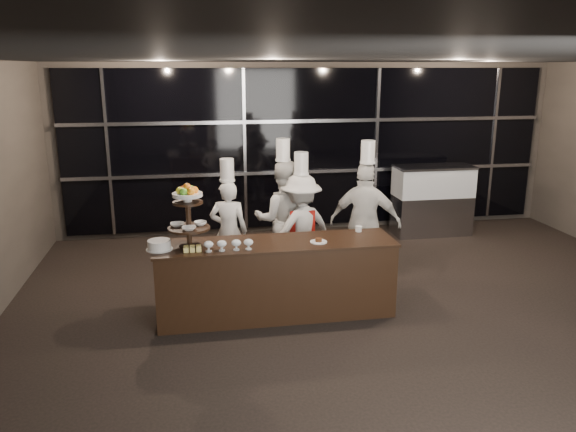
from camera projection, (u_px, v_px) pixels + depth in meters
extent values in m
plane|color=black|center=(413.00, 363.00, 5.71)|extent=(10.00, 10.00, 0.00)
plane|color=black|center=(433.00, 57.00, 4.93)|extent=(10.00, 10.00, 0.00)
plane|color=#473F38|center=(311.00, 148.00, 10.08)|extent=(9.00, 0.00, 9.00)
cube|color=black|center=(312.00, 149.00, 10.02)|extent=(8.60, 0.04, 2.80)
cube|color=#A5A5AA|center=(312.00, 171.00, 10.08)|extent=(8.60, 0.06, 0.06)
cube|color=#A5A5AA|center=(312.00, 121.00, 9.85)|extent=(8.60, 0.06, 0.06)
cube|color=#A5A5AA|center=(108.00, 154.00, 9.41)|extent=(0.05, 0.05, 2.80)
cube|color=#A5A5AA|center=(245.00, 151.00, 9.79)|extent=(0.05, 0.05, 2.80)
cube|color=#A5A5AA|center=(376.00, 147.00, 10.19)|extent=(0.05, 0.05, 2.80)
cube|color=#A5A5AA|center=(493.00, 144.00, 10.58)|extent=(0.05, 0.05, 2.80)
cube|color=black|center=(276.00, 279.00, 6.74)|extent=(2.80, 0.70, 0.90)
cube|color=black|center=(276.00, 243.00, 6.62)|extent=(2.84, 0.74, 0.03)
cylinder|color=black|center=(190.00, 245.00, 6.44)|extent=(0.24, 0.24, 0.03)
cylinder|color=black|center=(188.00, 217.00, 6.36)|extent=(0.06, 0.06, 0.70)
cylinder|color=black|center=(189.00, 228.00, 6.39)|extent=(0.48, 0.48, 0.02)
cylinder|color=black|center=(188.00, 203.00, 6.31)|extent=(0.34, 0.34, 0.02)
cylinder|color=white|center=(188.00, 199.00, 6.30)|extent=(0.10, 0.10, 0.06)
cylinder|color=white|center=(187.00, 195.00, 6.29)|extent=(0.34, 0.34, 0.04)
sphere|color=orange|center=(194.00, 190.00, 6.29)|extent=(0.09, 0.09, 0.09)
sphere|color=#76B72F|center=(191.00, 189.00, 6.35)|extent=(0.09, 0.09, 0.09)
sphere|color=#E64713|center=(184.00, 189.00, 6.34)|extent=(0.09, 0.09, 0.09)
sphere|color=#FDF835|center=(180.00, 191.00, 6.27)|extent=(0.09, 0.09, 0.09)
sphere|color=#56A329|center=(184.00, 192.00, 6.21)|extent=(0.09, 0.09, 0.09)
sphere|color=orange|center=(191.00, 192.00, 6.22)|extent=(0.09, 0.09, 0.09)
sphere|color=orange|center=(187.00, 187.00, 6.27)|extent=(0.09, 0.09, 0.09)
imported|color=white|center=(177.00, 225.00, 6.42)|extent=(0.16, 0.16, 0.04)
imported|color=white|center=(200.00, 223.00, 6.46)|extent=(0.15, 0.15, 0.05)
imported|color=white|center=(189.00, 228.00, 6.27)|extent=(0.16, 0.16, 0.04)
cylinder|color=silver|center=(209.00, 251.00, 6.27)|extent=(0.07, 0.07, 0.01)
cylinder|color=silver|center=(209.00, 248.00, 6.26)|extent=(0.02, 0.02, 0.05)
ellipsoid|color=silver|center=(208.00, 244.00, 6.25)|extent=(0.11, 0.11, 0.08)
ellipsoid|color=#11BB58|center=(208.00, 244.00, 6.25)|extent=(0.08, 0.08, 0.05)
cylinder|color=silver|center=(222.00, 250.00, 6.30)|extent=(0.07, 0.07, 0.01)
cylinder|color=silver|center=(222.00, 248.00, 6.29)|extent=(0.02, 0.02, 0.05)
ellipsoid|color=silver|center=(222.00, 244.00, 6.28)|extent=(0.11, 0.11, 0.08)
ellipsoid|color=red|center=(222.00, 243.00, 6.28)|extent=(0.08, 0.08, 0.05)
cylinder|color=silver|center=(236.00, 250.00, 6.32)|extent=(0.07, 0.07, 0.01)
cylinder|color=silver|center=(236.00, 247.00, 6.32)|extent=(0.02, 0.02, 0.05)
ellipsoid|color=silver|center=(236.00, 243.00, 6.30)|extent=(0.11, 0.11, 0.08)
ellipsoid|color=beige|center=(236.00, 242.00, 6.30)|extent=(0.08, 0.08, 0.05)
cylinder|color=silver|center=(249.00, 249.00, 6.35)|extent=(0.07, 0.07, 0.01)
cylinder|color=silver|center=(248.00, 246.00, 6.34)|extent=(0.02, 0.02, 0.05)
ellipsoid|color=silver|center=(248.00, 242.00, 6.33)|extent=(0.11, 0.11, 0.08)
ellipsoid|color=#452F0F|center=(248.00, 242.00, 6.33)|extent=(0.08, 0.08, 0.05)
cylinder|color=white|center=(159.00, 249.00, 6.34)|extent=(0.30, 0.30, 0.01)
cylinder|color=white|center=(159.00, 244.00, 6.33)|extent=(0.26, 0.26, 0.10)
cube|color=#F8E479|center=(186.00, 250.00, 6.24)|extent=(0.05, 0.06, 0.05)
cube|color=#F8E479|center=(192.00, 250.00, 6.26)|extent=(0.05, 0.06, 0.05)
cube|color=#F8E479|center=(199.00, 249.00, 6.27)|extent=(0.05, 0.06, 0.05)
cube|color=#F8E479|center=(186.00, 248.00, 6.31)|extent=(0.05, 0.06, 0.05)
cube|color=#F8E479|center=(192.00, 248.00, 6.32)|extent=(0.05, 0.06, 0.05)
cube|color=#F8E479|center=(199.00, 247.00, 6.33)|extent=(0.05, 0.06, 0.05)
cylinder|color=white|center=(319.00, 242.00, 6.60)|extent=(0.20, 0.20, 0.01)
cylinder|color=#4C2814|center=(319.00, 240.00, 6.59)|extent=(0.08, 0.08, 0.04)
cylinder|color=white|center=(359.00, 229.00, 7.03)|extent=(0.08, 0.08, 0.07)
cube|color=#A5A5AA|center=(431.00, 215.00, 10.06)|extent=(1.35, 0.58, 0.70)
cube|color=silver|center=(433.00, 182.00, 9.90)|extent=(1.35, 0.58, 0.50)
cube|color=#FFC67F|center=(433.00, 182.00, 9.90)|extent=(1.25, 0.48, 0.40)
cube|color=#A5A5AA|center=(434.00, 167.00, 9.83)|extent=(1.37, 0.60, 0.04)
imported|color=white|center=(229.00, 232.00, 7.75)|extent=(0.58, 0.45, 1.43)
cylinder|color=white|center=(227.00, 170.00, 7.53)|extent=(0.19, 0.19, 0.30)
cylinder|color=white|center=(227.00, 180.00, 7.56)|extent=(0.21, 0.21, 0.03)
imported|color=silver|center=(283.00, 220.00, 7.88)|extent=(0.90, 0.74, 1.68)
cylinder|color=white|center=(283.00, 149.00, 7.62)|extent=(0.19, 0.19, 0.30)
cylinder|color=white|center=(283.00, 160.00, 7.66)|extent=(0.21, 0.21, 0.03)
imported|color=silver|center=(301.00, 229.00, 7.71)|extent=(1.13, 0.91, 1.53)
cylinder|color=white|center=(301.00, 163.00, 7.47)|extent=(0.19, 0.19, 0.30)
cylinder|color=white|center=(301.00, 174.00, 7.51)|extent=(0.21, 0.21, 0.03)
cube|color=#B0130D|center=(303.00, 231.00, 7.60)|extent=(0.34, 0.03, 0.57)
imported|color=white|center=(365.00, 222.00, 7.75)|extent=(1.06, 0.77, 1.67)
cylinder|color=white|center=(368.00, 152.00, 7.50)|extent=(0.19, 0.19, 0.30)
cylinder|color=white|center=(367.00, 162.00, 7.54)|extent=(0.21, 0.21, 0.03)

